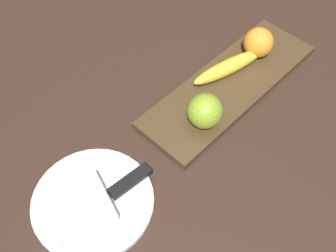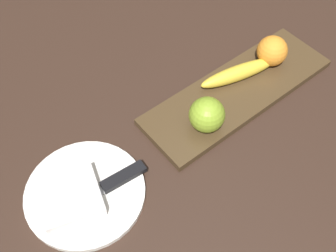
{
  "view_description": "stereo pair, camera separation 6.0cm",
  "coord_description": "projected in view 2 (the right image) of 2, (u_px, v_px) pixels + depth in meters",
  "views": [
    {
      "loc": [
        0.59,
        0.3,
        0.7
      ],
      "look_at": [
        0.25,
        -0.03,
        0.05
      ],
      "focal_mm": 43.87,
      "sensor_mm": 36.0,
      "label": 1
    },
    {
      "loc": [
        0.55,
        0.34,
        0.7
      ],
      "look_at": [
        0.25,
        -0.03,
        0.05
      ],
      "focal_mm": 43.87,
      "sensor_mm": 36.0,
      "label": 2
    }
  ],
  "objects": [
    {
      "name": "dinner_plate",
      "position": [
        85.0,
        193.0,
        0.77
      ],
      "size": [
        0.23,
        0.23,
        0.01
      ],
      "primitive_type": "cylinder",
      "color": "white",
      "rests_on": "ground_plane"
    },
    {
      "name": "fruit_tray",
      "position": [
        238.0,
        91.0,
        0.91
      ],
      "size": [
        0.46,
        0.15,
        0.02
      ],
      "primitive_type": "cube",
      "color": "#47351F",
      "rests_on": "ground_plane"
    },
    {
      "name": "ground_plane",
      "position": [
        262.0,
        91.0,
        0.92
      ],
      "size": [
        2.4,
        2.4,
        0.0
      ],
      "primitive_type": "plane",
      "color": "#33221A"
    },
    {
      "name": "banana",
      "position": [
        238.0,
        73.0,
        0.91
      ],
      "size": [
        0.19,
        0.08,
        0.03
      ],
      "primitive_type": "ellipsoid",
      "rotation": [
        0.0,
        0.0,
        2.9
      ],
      "color": "yellow",
      "rests_on": "fruit_tray"
    },
    {
      "name": "folded_napkin",
      "position": [
        70.0,
        197.0,
        0.74
      ],
      "size": [
        0.13,
        0.13,
        0.02
      ],
      "primitive_type": "cube",
      "rotation": [
        0.0,
        0.0,
        -0.3
      ],
      "color": "white",
      "rests_on": "dinner_plate"
    },
    {
      "name": "orange_near_apple",
      "position": [
        272.0,
        51.0,
        0.93
      ],
      "size": [
        0.07,
        0.07,
        0.07
      ],
      "primitive_type": "sphere",
      "color": "orange",
      "rests_on": "fruit_tray"
    },
    {
      "name": "knife",
      "position": [
        116.0,
        181.0,
        0.77
      ],
      "size": [
        0.18,
        0.04,
        0.01
      ],
      "rotation": [
        0.0,
        0.0,
        -0.09
      ],
      "color": "silver",
      "rests_on": "dinner_plate"
    },
    {
      "name": "apple",
      "position": [
        206.0,
        114.0,
        0.82
      ],
      "size": [
        0.07,
        0.07,
        0.07
      ],
      "primitive_type": "sphere",
      "color": "#84A72B",
      "rests_on": "fruit_tray"
    }
  ]
}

